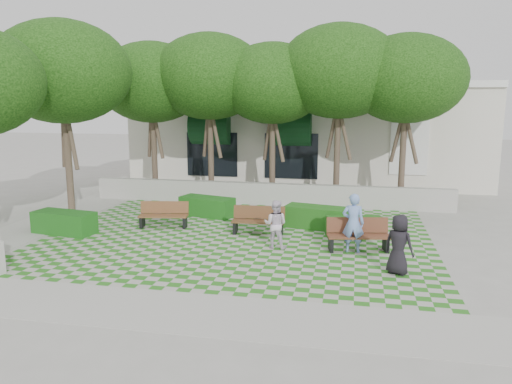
% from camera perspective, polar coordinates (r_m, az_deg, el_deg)
% --- Properties ---
extents(ground, '(90.00, 90.00, 0.00)m').
position_cam_1_polar(ground, '(14.97, -3.03, -6.24)').
color(ground, gray).
rests_on(ground, ground).
extents(lawn, '(12.00, 12.00, 0.00)m').
position_cam_1_polar(lawn, '(15.90, -2.13, -5.20)').
color(lawn, '#2B721E').
rests_on(lawn, ground).
extents(sidewalk_south, '(16.00, 2.00, 0.01)m').
position_cam_1_polar(sidewalk_south, '(10.75, -9.43, -13.24)').
color(sidewalk_south, '#9E9B93').
rests_on(sidewalk_south, ground).
extents(sidewalk_west, '(2.00, 12.00, 0.01)m').
position_cam_1_polar(sidewalk_west, '(18.88, -23.95, -3.59)').
color(sidewalk_west, '#9E9B93').
rests_on(sidewalk_west, ground).
extents(retaining_wall, '(15.00, 0.36, 0.90)m').
position_cam_1_polar(retaining_wall, '(20.76, 1.21, -0.21)').
color(retaining_wall, '#9E9B93').
rests_on(retaining_wall, ground).
extents(bench_east, '(1.86, 0.91, 0.94)m').
position_cam_1_polar(bench_east, '(14.76, 11.59, -4.86)').
color(bench_east, '#522D1C').
rests_on(bench_east, ground).
extents(bench_mid, '(1.72, 0.65, 0.89)m').
position_cam_1_polar(bench_mid, '(16.25, 0.28, -3.31)').
color(bench_mid, '#4F311B').
rests_on(bench_mid, ground).
extents(bench_west, '(1.72, 0.82, 0.87)m').
position_cam_1_polar(bench_west, '(17.36, -10.49, -2.62)').
color(bench_west, brown).
rests_on(bench_west, ground).
extents(hedge_east, '(1.89, 1.08, 0.62)m').
position_cam_1_polar(hedge_east, '(16.22, 11.19, -3.96)').
color(hedge_east, '#174913').
rests_on(hedge_east, ground).
extents(hedge_midright, '(2.25, 1.30, 0.74)m').
position_cam_1_polar(hedge_midright, '(17.10, 6.94, -2.89)').
color(hedge_midright, '#195015').
rests_on(hedge_midright, ground).
extents(hedge_midleft, '(2.19, 1.35, 0.71)m').
position_cam_1_polar(hedge_midleft, '(18.82, -5.61, -1.66)').
color(hedge_midleft, '#164F15').
rests_on(hedge_midleft, ground).
extents(hedge_west, '(2.16, 1.13, 0.72)m').
position_cam_1_polar(hedge_west, '(17.47, -21.07, -3.27)').
color(hedge_west, '#154F15').
rests_on(hedge_west, ground).
extents(person_blue, '(0.64, 0.43, 1.71)m').
position_cam_1_polar(person_blue, '(14.46, 11.04, -3.51)').
color(person_blue, '#7291D0').
rests_on(person_blue, ground).
extents(person_dark, '(0.89, 0.80, 1.53)m').
position_cam_1_polar(person_dark, '(12.96, 16.01, -5.78)').
color(person_dark, black).
rests_on(person_dark, ground).
extents(person_white, '(0.75, 0.61, 1.43)m').
position_cam_1_polar(person_white, '(14.64, 2.24, -3.70)').
color(person_white, silver).
rests_on(person_white, ground).
extents(tree_row, '(17.70, 13.40, 7.41)m').
position_cam_1_polar(tree_row, '(20.58, -4.10, 12.91)').
color(tree_row, '#47382B').
rests_on(tree_row, ground).
extents(building, '(18.00, 8.92, 5.15)m').
position_cam_1_polar(building, '(28.14, 5.98, 6.81)').
color(building, beige).
rests_on(building, ground).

